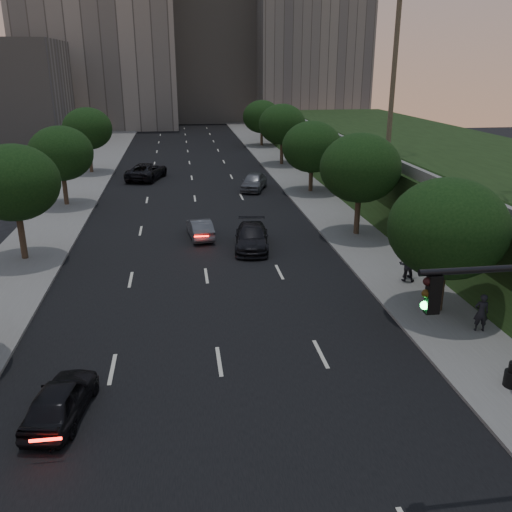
{
  "coord_description": "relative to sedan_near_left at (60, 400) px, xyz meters",
  "views": [
    {
      "loc": [
        -1.15,
        -13.23,
        10.77
      ],
      "look_at": [
        1.68,
        6.8,
        3.6
      ],
      "focal_mm": 38.0,
      "sensor_mm": 36.0,
      "label": 1
    }
  ],
  "objects": [
    {
      "name": "ground",
      "position": [
        5.28,
        -2.27,
        -0.66
      ],
      "size": [
        160.0,
        160.0,
        0.0
      ],
      "primitive_type": "plane",
      "color": "black",
      "rests_on": "ground"
    },
    {
      "name": "road_surface",
      "position": [
        5.28,
        27.73,
        -0.65
      ],
      "size": [
        16.0,
        140.0,
        0.02
      ],
      "primitive_type": "cube",
      "color": "black",
      "rests_on": "ground"
    },
    {
      "name": "sidewalk_right",
      "position": [
        15.53,
        27.73,
        -0.58
      ],
      "size": [
        4.5,
        140.0,
        0.15
      ],
      "primitive_type": "cube",
      "color": "slate",
      "rests_on": "ground"
    },
    {
      "name": "sidewalk_left",
      "position": [
        -4.97,
        27.73,
        -0.58
      ],
      "size": [
        4.5,
        140.0,
        0.15
      ],
      "primitive_type": "cube",
      "color": "slate",
      "rests_on": "ground"
    },
    {
      "name": "embankment",
      "position": [
        27.28,
        25.73,
        1.34
      ],
      "size": [
        18.0,
        90.0,
        4.0
      ],
      "primitive_type": "cube",
      "color": "black",
      "rests_on": "ground"
    },
    {
      "name": "parapet_wall",
      "position": [
        18.78,
        25.73,
        3.69
      ],
      "size": [
        0.35,
        90.0,
        0.7
      ],
      "primitive_type": "cube",
      "color": "slate",
      "rests_on": "embankment"
    },
    {
      "name": "office_block_left",
      "position": [
        -8.72,
        89.73,
        15.34
      ],
      "size": [
        26.0,
        20.0,
        32.0
      ],
      "primitive_type": "cube",
      "color": "gray",
      "rests_on": "ground"
    },
    {
      "name": "office_block_mid",
      "position": [
        11.28,
        99.73,
        12.34
      ],
      "size": [
        22.0,
        18.0,
        26.0
      ],
      "primitive_type": "cube",
      "color": "gray",
      "rests_on": "ground"
    },
    {
      "name": "office_block_right",
      "position": [
        29.28,
        93.73,
        17.34
      ],
      "size": [
        20.0,
        22.0,
        36.0
      ],
      "primitive_type": "cube",
      "color": "gray",
      "rests_on": "ground"
    },
    {
      "name": "tree_right_a",
      "position": [
        15.58,
        5.73,
        3.37
      ],
      "size": [
        5.2,
        5.2,
        6.24
      ],
      "color": "#38281C",
      "rests_on": "ground"
    },
    {
      "name": "tree_right_b",
      "position": [
        15.58,
        17.73,
        3.86
      ],
      "size": [
        5.2,
        5.2,
        6.74
      ],
      "color": "#38281C",
      "rests_on": "ground"
    },
    {
      "name": "tree_right_c",
      "position": [
        15.58,
        30.73,
        3.37
      ],
      "size": [
        5.2,
        5.2,
        6.24
      ],
      "color": "#38281C",
      "rests_on": "ground"
    },
    {
      "name": "tree_right_d",
      "position": [
        15.58,
        44.73,
        3.86
      ],
      "size": [
        5.2,
        5.2,
        6.74
      ],
      "color": "#38281C",
      "rests_on": "ground"
    },
    {
      "name": "tree_right_e",
      "position": [
        15.58,
        59.73,
        3.37
      ],
      "size": [
        5.2,
        5.2,
        6.24
      ],
      "color": "#38281C",
      "rests_on": "ground"
    },
    {
      "name": "tree_left_b",
      "position": [
        -5.02,
        15.73,
        3.92
      ],
      "size": [
        5.0,
        5.0,
        6.71
      ],
      "color": "#38281C",
      "rests_on": "ground"
    },
    {
      "name": "tree_left_c",
      "position": [
        -5.02,
        28.73,
        3.55
      ],
      "size": [
        5.0,
        5.0,
        6.34
      ],
      "color": "#38281C",
      "rests_on": "ground"
    },
    {
      "name": "tree_left_d",
      "position": [
        -5.02,
        42.73,
        3.92
      ],
      "size": [
        5.0,
        5.0,
        6.71
      ],
      "color": "#38281C",
      "rests_on": "ground"
    },
    {
      "name": "sedan_near_left",
      "position": [
        0.0,
        0.0,
        0.0
      ],
      "size": [
        2.16,
        4.06,
        1.31
      ],
      "primitive_type": "imported",
      "rotation": [
        0.0,
        0.0,
        2.98
      ],
      "color": "black",
      "rests_on": "ground"
    },
    {
      "name": "sedan_mid_left",
      "position": [
        5.26,
        18.68,
        -0.02
      ],
      "size": [
        1.79,
        4.02,
        1.28
      ],
      "primitive_type": "imported",
      "rotation": [
        0.0,
        0.0,
        3.26
      ],
      "color": "#4F5156",
      "rests_on": "ground"
    },
    {
      "name": "sedan_far_left",
      "position": [
        0.88,
        38.66,
        0.16
      ],
      "size": [
        4.37,
        6.45,
        1.64
      ],
      "primitive_type": "imported",
      "rotation": [
        0.0,
        0.0,
        2.84
      ],
      "color": "black",
      "rests_on": "ground"
    },
    {
      "name": "sedan_near_right",
      "position": [
        8.33,
        16.03,
        0.06
      ],
      "size": [
        2.66,
        5.2,
        1.44
      ],
      "primitive_type": "imported",
      "rotation": [
        0.0,
        0.0,
        -0.13
      ],
      "color": "black",
      "rests_on": "ground"
    },
    {
      "name": "sedan_far_right",
      "position": [
        10.71,
        32.38,
        0.13
      ],
      "size": [
        3.26,
        4.97,
        1.57
      ],
      "primitive_type": "imported",
      "rotation": [
        0.0,
        0.0,
        -0.33
      ],
      "color": "#595C62",
      "rests_on": "ground"
    },
    {
      "name": "pedestrian_a",
      "position": [
        16.34,
        3.51,
        0.33
      ],
      "size": [
        0.68,
        0.52,
        1.66
      ],
      "primitive_type": "imported",
      "rotation": [
        0.0,
        0.0,
        2.93
      ],
      "color": "black",
      "rests_on": "sidewalk_right"
    },
    {
      "name": "pedestrian_b",
      "position": [
        15.52,
        9.28,
        0.36
      ],
      "size": [
        1.03,
        0.93,
        1.73
      ],
      "primitive_type": "imported",
      "rotation": [
        0.0,
        0.0,
        2.76
      ],
      "color": "black",
      "rests_on": "sidewalk_right"
    },
    {
      "name": "pedestrian_c",
      "position": [
        15.76,
        9.62,
        0.36
      ],
      "size": [
        1.06,
        0.54,
        1.74
      ],
      "primitive_type": "imported",
      "rotation": [
        0.0,
        0.0,
        3.26
      ],
      "color": "black",
      "rests_on": "sidewalk_right"
    }
  ]
}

